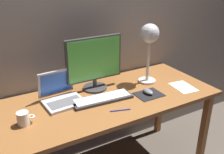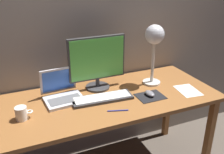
{
  "view_description": "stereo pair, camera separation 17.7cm",
  "coord_description": "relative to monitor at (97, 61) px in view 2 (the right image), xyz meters",
  "views": [
    {
      "loc": [
        -0.81,
        -1.46,
        1.63
      ],
      "look_at": [
        -0.01,
        -0.05,
        0.92
      ],
      "focal_mm": 40.93,
      "sensor_mm": 36.0,
      "label": 1
    },
    {
      "loc": [
        -0.65,
        -1.54,
        1.63
      ],
      "look_at": [
        -0.01,
        -0.05,
        0.92
      ],
      "focal_mm": 40.93,
      "sensor_mm": 36.0,
      "label": 2
    }
  ],
  "objects": [
    {
      "name": "pen",
      "position": [
        0.0,
        -0.38,
        -0.22
      ],
      "size": [
        0.14,
        0.05,
        0.01
      ],
      "primitive_type": "cylinder",
      "rotation": [
        0.0,
        1.57,
        -0.31
      ],
      "color": "#2633A5",
      "rests_on": "desk"
    },
    {
      "name": "desk_lamp",
      "position": [
        0.44,
        -0.09,
        0.14
      ],
      "size": [
        0.15,
        0.15,
        0.48
      ],
      "color": "beige",
      "rests_on": "desk"
    },
    {
      "name": "laptop",
      "position": [
        -0.3,
        -0.06,
        -0.16
      ],
      "size": [
        0.29,
        0.27,
        0.22
      ],
      "color": "silver",
      "rests_on": "desk"
    },
    {
      "name": "keyboard_main",
      "position": [
        -0.04,
        -0.2,
        -0.21
      ],
      "size": [
        0.45,
        0.17,
        0.03
      ],
      "color": "#38383A",
      "rests_on": "desk"
    },
    {
      "name": "coffee_mug",
      "position": [
        -0.59,
        -0.24,
        -0.18
      ],
      "size": [
        0.11,
        0.07,
        0.09
      ],
      "color": "white",
      "rests_on": "desk"
    },
    {
      "name": "paper_sheet_near_mouse",
      "position": [
        0.62,
        -0.32,
        -0.22
      ],
      "size": [
        0.17,
        0.23,
        0.0
      ],
      "primitive_type": "cube",
      "rotation": [
        0.0,
        0.0,
        -0.12
      ],
      "color": "white",
      "rests_on": "desk"
    },
    {
      "name": "mousepad",
      "position": [
        0.31,
        -0.29,
        -0.22
      ],
      "size": [
        0.2,
        0.16,
        0.0
      ],
      "primitive_type": "cube",
      "color": "black",
      "rests_on": "desk"
    },
    {
      "name": "mouse",
      "position": [
        0.31,
        -0.28,
        -0.2
      ],
      "size": [
        0.06,
        0.1,
        0.03
      ],
      "primitive_type": "ellipsoid",
      "color": "slate",
      "rests_on": "mousepad"
    },
    {
      "name": "back_wall",
      "position": [
        0.04,
        0.22,
        0.34
      ],
      "size": [
        4.8,
        0.06,
        2.6
      ],
      "primitive_type": "cube",
      "color": "gray",
      "rests_on": "ground"
    },
    {
      "name": "desk",
      "position": [
        0.04,
        -0.18,
        -0.3
      ],
      "size": [
        1.6,
        0.7,
        0.74
      ],
      "color": "#935B2D",
      "rests_on": "ground"
    },
    {
      "name": "monitor",
      "position": [
        0.0,
        0.0,
        0.0
      ],
      "size": [
        0.44,
        0.19,
        0.41
      ],
      "color": "#38383A",
      "rests_on": "desk"
    }
  ]
}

